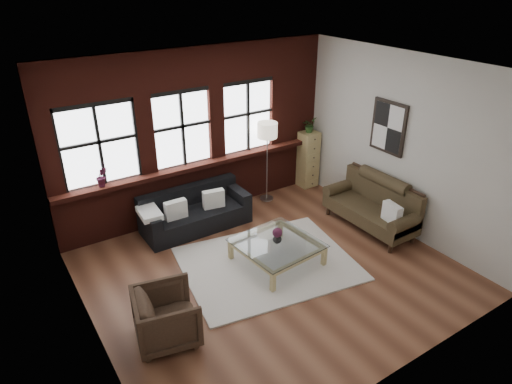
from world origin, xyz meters
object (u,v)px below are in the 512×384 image
vintage_settee (370,204)px  vase (277,238)px  armchair (167,317)px  drawer_chest (307,159)px  floor_lamp (267,159)px  coffee_table (277,253)px  dark_sofa (196,210)px

vintage_settee → vase: size_ratio=11.95×
vintage_settee → armchair: vintage_settee is taller
armchair → vase: size_ratio=5.19×
armchair → drawer_chest: 5.25m
floor_lamp → vase: bearing=-120.1°
armchair → vase: 2.28m
vintage_settee → vase: 2.09m
coffee_table → vase: vase is taller
vase → dark_sofa: bearing=108.9°
floor_lamp → coffee_table: bearing=-120.1°
vintage_settee → floor_lamp: 2.26m
vintage_settee → vase: bearing=179.4°
armchair → drawer_chest: drawer_chest is taller
drawer_chest → vase: bearing=-137.8°
dark_sofa → armchair: armchair is taller
armchair → floor_lamp: size_ratio=0.44×
vase → drawer_chest: size_ratio=0.12×
drawer_chest → dark_sofa: bearing=-173.5°
dark_sofa → armchair: 2.86m
armchair → floor_lamp: bearing=-39.9°
vintage_settee → floor_lamp: floor_lamp is taller
dark_sofa → drawer_chest: (2.90, 0.33, 0.26)m
floor_lamp → dark_sofa: bearing=-172.3°
vase → floor_lamp: 2.35m
drawer_chest → coffee_table: bearing=-137.8°
coffee_table → drawer_chest: 3.13m
vase → drawer_chest: bearing=42.2°
dark_sofa → vintage_settee: vintage_settee is taller
coffee_table → vintage_settee: bearing=-0.6°
dark_sofa → vase: (0.60, -1.76, 0.11)m
dark_sofa → coffee_table: 1.87m
vintage_settee → vase: (-2.09, 0.02, -0.02)m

